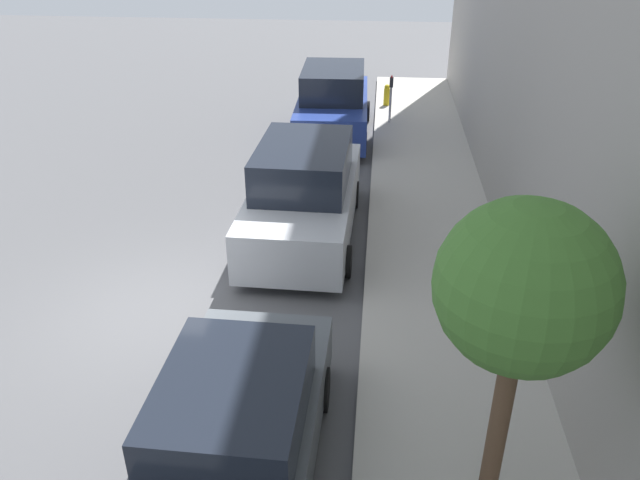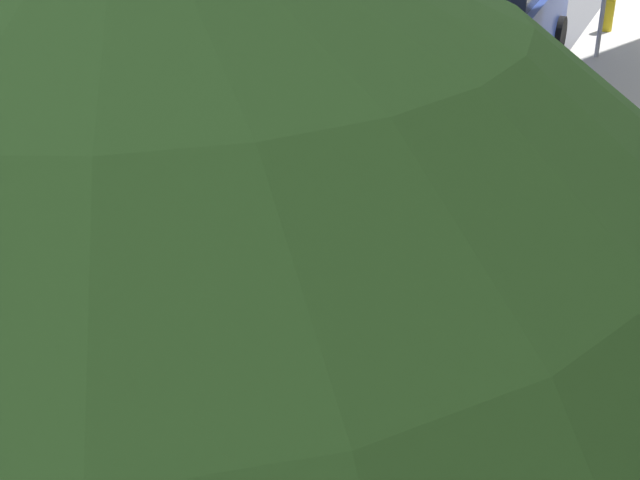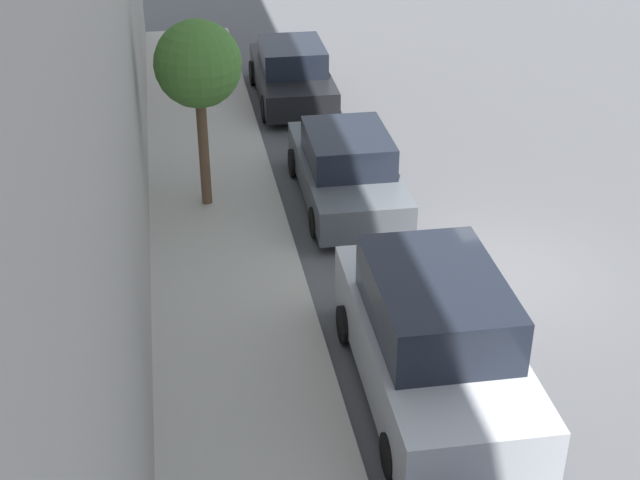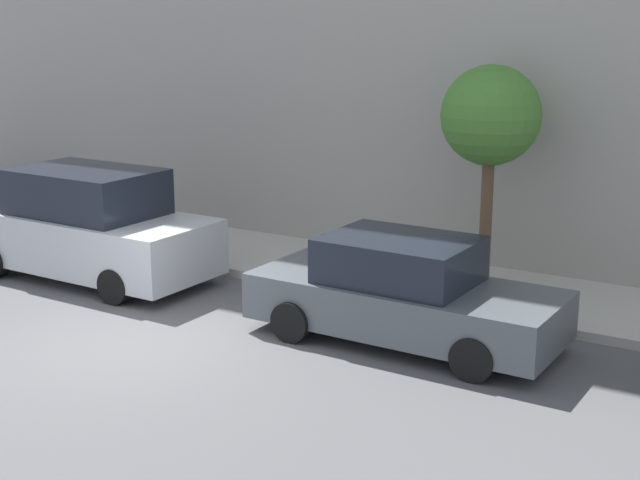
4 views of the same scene
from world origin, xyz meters
name	(u,v)px [view 4 (image 4 of 4)]	position (x,y,z in m)	size (l,w,h in m)	color
ground_plane	(131,344)	(0.00, 0.00, 0.00)	(60.00, 60.00, 0.00)	#515154
sidewalk	(308,263)	(4.82, 0.00, 0.07)	(2.64, 32.00, 0.15)	#B2ADA3
parked_sedan_second	(403,293)	(2.16, -3.28, 0.73)	(1.92, 4.53, 1.54)	#4C5156
parked_suv_third	(88,227)	(2.20, 3.00, 0.93)	(2.08, 4.84, 1.98)	#B7BABF
street_tree	(491,118)	(4.98, -3.43, 2.99)	(1.65, 1.65, 3.70)	brown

